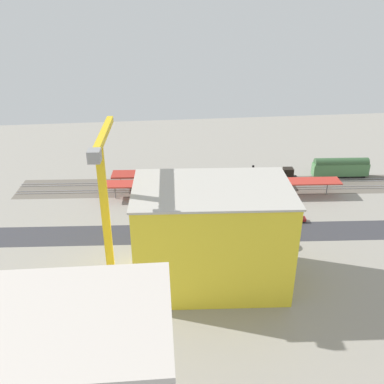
% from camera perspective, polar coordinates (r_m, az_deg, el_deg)
% --- Properties ---
extents(ground_plane, '(184.14, 184.14, 0.00)m').
position_cam_1_polar(ground_plane, '(107.39, 4.91, -4.01)').
color(ground_plane, gray).
rests_on(ground_plane, ground).
extents(rail_bed, '(115.76, 21.97, 0.01)m').
position_cam_1_polar(rail_bed, '(125.92, 3.06, 0.78)').
color(rail_bed, '#665E54').
rests_on(rail_bed, ground).
extents(street_asphalt, '(115.44, 17.90, 0.01)m').
position_cam_1_polar(street_asphalt, '(102.97, 5.47, -5.46)').
color(street_asphalt, '#38383D').
rests_on(street_asphalt, ground).
extents(track_rails, '(114.75, 15.57, 0.12)m').
position_cam_1_polar(track_rails, '(125.84, 3.07, 0.85)').
color(track_rails, '#9E9EA8').
rests_on(track_rails, ground).
extents(platform_canopy_near, '(66.46, 10.11, 4.51)m').
position_cam_1_polar(platform_canopy_near, '(118.09, 4.09, 1.27)').
color(platform_canopy_near, '#B73328').
rests_on(platform_canopy_near, ground).
extents(platform_canopy_far, '(48.69, 9.19, 4.43)m').
position_cam_1_polar(platform_canopy_far, '(124.00, 0.41, 2.52)').
color(platform_canopy_far, '#A82D23').
rests_on(platform_canopy_far, ground).
extents(locomotive, '(15.37, 3.58, 4.82)m').
position_cam_1_polar(locomotive, '(131.59, 10.86, 2.30)').
color(locomotive, black).
rests_on(locomotive, ground).
extents(passenger_coach, '(17.39, 4.30, 6.17)m').
position_cam_1_polar(passenger_coach, '(138.70, 19.35, 3.19)').
color(passenger_coach, black).
rests_on(passenger_coach, ground).
extents(freight_coach_far, '(16.20, 4.06, 5.90)m').
position_cam_1_polar(freight_coach_far, '(121.15, -1.30, 1.38)').
color(freight_coach_far, black).
rests_on(freight_coach_far, ground).
extents(parked_car_0, '(4.61, 2.26, 1.64)m').
position_cam_1_polar(parked_car_0, '(110.15, 13.89, -3.49)').
color(parked_car_0, black).
rests_on(parked_car_0, ground).
extents(parked_car_1, '(4.42, 2.06, 1.79)m').
position_cam_1_polar(parked_car_1, '(107.83, 10.46, -3.77)').
color(parked_car_1, black).
rests_on(parked_car_1, ground).
extents(parked_car_2, '(4.68, 2.23, 1.64)m').
position_cam_1_polar(parked_car_2, '(106.25, 6.76, -4.01)').
color(parked_car_2, black).
rests_on(parked_car_2, ground).
extents(parked_car_3, '(4.16, 1.88, 1.78)m').
position_cam_1_polar(parked_car_3, '(104.99, 3.58, -4.22)').
color(parked_car_3, black).
rests_on(parked_car_3, ground).
extents(parked_car_4, '(4.57, 2.32, 1.65)m').
position_cam_1_polar(parked_car_4, '(104.37, 0.11, -4.39)').
color(parked_car_4, black).
rests_on(parked_car_4, ground).
extents(parked_car_5, '(4.77, 2.34, 1.80)m').
position_cam_1_polar(parked_car_5, '(103.40, -3.76, -4.73)').
color(parked_car_5, black).
rests_on(parked_car_5, ground).
extents(parked_car_6, '(4.70, 2.27, 1.69)m').
position_cam_1_polar(parked_car_6, '(103.83, -7.03, -4.77)').
color(parked_car_6, black).
rests_on(parked_car_6, ground).
extents(construction_building, '(29.91, 19.73, 20.21)m').
position_cam_1_polar(construction_building, '(81.88, 2.63, -6.04)').
color(construction_building, yellow).
rests_on(construction_building, ground).
extents(construction_roof_slab, '(30.56, 20.38, 0.40)m').
position_cam_1_polar(construction_roof_slab, '(76.93, 2.79, 0.48)').
color(construction_roof_slab, '#B7B2A8').
rests_on(construction_roof_slab, construction_building).
extents(tower_crane, '(3.60, 22.00, 30.32)m').
position_cam_1_polar(tower_crane, '(78.85, -11.51, -1.73)').
color(tower_crane, gray).
rests_on(tower_crane, ground).
extents(box_truck_0, '(9.75, 3.18, 3.65)m').
position_cam_1_polar(box_truck_0, '(98.76, 4.15, -5.68)').
color(box_truck_0, black).
rests_on(box_truck_0, ground).
extents(street_tree_0, '(4.68, 4.68, 6.77)m').
position_cam_1_polar(street_tree_0, '(97.72, 9.15, -4.55)').
color(street_tree_0, brown).
rests_on(street_tree_0, ground).
extents(street_tree_1, '(5.04, 5.04, 7.39)m').
position_cam_1_polar(street_tree_1, '(94.87, 1.64, -4.88)').
color(street_tree_1, brown).
rests_on(street_tree_1, ground).
extents(street_tree_2, '(5.14, 5.14, 7.60)m').
position_cam_1_polar(street_tree_2, '(95.30, -0.17, -4.60)').
color(street_tree_2, brown).
rests_on(street_tree_2, ground).
extents(traffic_light, '(0.50, 0.36, 6.74)m').
position_cam_1_polar(traffic_light, '(105.12, 5.70, -1.98)').
color(traffic_light, '#333333').
rests_on(traffic_light, ground).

